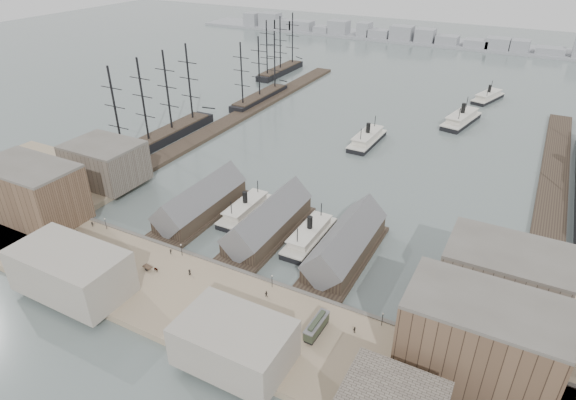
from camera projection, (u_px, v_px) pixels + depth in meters
The scene contains 42 objects.
ground at pixel (239, 263), 139.25m from camera, with size 900.00×900.00×0.00m, color #53605F.
quay at pixel (196, 301), 123.38m from camera, with size 180.00×30.00×2.00m, color gray.
seawall at pixel (229, 269), 134.69m from camera, with size 180.00×1.20×2.30m, color #59544C.
west_wharf at pixel (235, 118), 243.62m from camera, with size 10.00×220.00×1.60m, color #2D231C.
east_wharf at pixel (553, 191), 176.09m from camera, with size 10.00×180.00×1.60m, color #2D231C.
ferry_shed_west at pixel (201, 203), 160.61m from camera, with size 14.00×42.00×12.60m.
ferry_shed_center at pixel (268, 222), 149.95m from camera, with size 14.00×42.00×12.60m.
ferry_shed_east at pixel (346, 244), 139.30m from camera, with size 14.00×42.00×12.60m.
warehouse_west_front at pixel (33, 193), 153.32m from camera, with size 32.00×18.00×18.00m, color brown.
warehouse_west_back at pixel (106, 163), 177.37m from camera, with size 26.00×20.00×14.00m, color #60564C.
warehouse_east_front at pixel (478, 341), 97.33m from camera, with size 30.00×18.00×19.00m, color brown.
warehouse_east_back at pixel (503, 278), 118.25m from camera, with size 28.00×20.00×15.00m, color #60564C.
street_bldg_center at pixel (234, 343), 103.01m from camera, with size 24.00×16.00×10.00m, color gray.
street_bldg_west at pixel (71, 271), 123.02m from camera, with size 30.00×16.00×12.00m, color gray.
lamp_post_far_w at pixel (105, 222), 150.00m from camera, with size 0.44×0.44×3.92m.
lamp_post_near_w at pixel (181, 248), 137.71m from camera, with size 0.44×0.44×3.92m.
lamp_post_near_e at pixel (272, 279), 125.41m from camera, with size 0.44×0.44×3.92m.
lamp_post_far_e at pixel (383, 317), 113.11m from camera, with size 0.44×0.44×3.92m.
far_shore at pixel (460, 42), 395.11m from camera, with size 500.00×40.00×15.72m.
ferry_docked_west at pixel (246, 209), 161.97m from camera, with size 7.61×25.36×9.06m.
ferry_docked_east at pixel (310, 235), 148.02m from camera, with size 7.76×25.85×9.23m.
ferry_open_near at pixel (367, 139), 215.77m from camera, with size 9.33×28.83×10.22m.
ferry_open_mid at pixel (461, 119), 237.74m from camera, with size 15.07×32.18×11.06m.
ferry_open_far at pixel (488, 97), 270.52m from camera, with size 15.21×27.38×9.37m.
sailing_ship_near at pixel (161, 136), 216.98m from camera, with size 9.62×66.24×39.53m.
sailing_ship_mid at pixel (260, 97), 269.41m from camera, with size 8.58×49.57×35.27m.
sailing_ship_far at pixel (280, 70), 320.95m from camera, with size 8.88×49.31×36.49m.
tram at pixel (317, 327), 111.69m from camera, with size 2.75×9.47×3.34m.
horse_cart_left at pixel (83, 242), 143.76m from camera, with size 4.72×2.98×1.45m.
horse_cart_center at pixel (153, 269), 132.35m from camera, with size 4.87×1.84×1.45m.
horse_cart_right at pixel (228, 310), 117.98m from camera, with size 4.77×2.37×1.56m.
pedestrian_0 at pixel (77, 233), 148.04m from camera, with size 0.58×0.42×1.58m, color black.
pedestrian_1 at pixel (99, 263), 134.38m from camera, with size 0.85×0.66×1.75m, color black.
pedestrian_2 at pixel (171, 252), 139.22m from camera, with size 1.04×0.60×1.61m, color black.
pedestrian_3 at pixel (125, 281), 127.42m from camera, with size 1.06×0.44×1.81m, color black.
pedestrian_4 at pixel (190, 272), 130.84m from camera, with size 0.85×0.55×1.74m, color black.
pedestrian_5 at pixel (248, 307), 118.81m from camera, with size 0.57×0.42×1.57m, color black.
pedestrian_6 at pixel (266, 294), 123.07m from camera, with size 0.82×0.64×1.68m, color black.
pedestrian_7 at pixel (266, 344), 108.07m from camera, with size 1.10×0.63×1.70m, color black.
pedestrian_8 at pixel (355, 330), 112.02m from camera, with size 1.03×0.43×1.75m, color black.
pedestrian_10 at pixel (92, 224), 152.24m from camera, with size 1.07×0.61×1.65m, color black.
pedestrian_11 at pixel (49, 244), 142.55m from camera, with size 1.01×0.58×1.56m, color black.
Camera 1 is at (65.33, -92.54, 84.20)m, focal length 30.00 mm.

